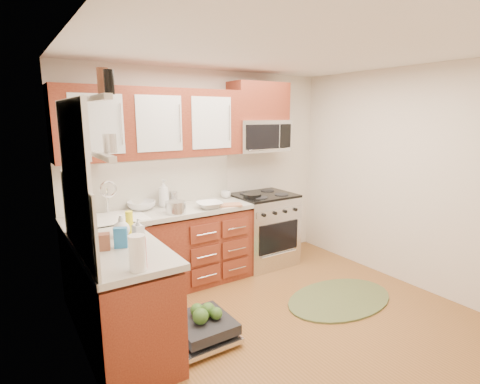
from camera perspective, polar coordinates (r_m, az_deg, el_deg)
floor at (r=3.80m, az=8.43°, el=-19.63°), size 3.50×3.50×0.00m
ceiling at (r=3.29m, az=9.81°, el=20.87°), size 3.50×3.50×0.00m
wall_back at (r=4.75m, az=-5.21°, el=2.96°), size 3.50×0.04×2.50m
wall_left at (r=2.54m, az=-21.85°, el=-5.50°), size 0.04×3.50×2.50m
wall_right at (r=4.67m, az=25.26°, el=1.74°), size 0.04×3.50×2.50m
base_cabinet_back at (r=4.40m, az=-11.61°, el=-9.07°), size 2.05×0.60×0.85m
base_cabinet_left at (r=3.39m, az=-17.46°, el=-15.93°), size 0.60×1.25×0.85m
countertop_back at (r=4.25m, az=-11.82°, el=-3.11°), size 2.07×0.64×0.05m
countertop_left at (r=3.20m, az=-17.80°, el=-8.32°), size 0.64×1.27×0.05m
backsplash_back at (r=4.45m, az=-13.38°, el=1.59°), size 2.05×0.02×0.57m
backsplash_left at (r=3.06m, az=-23.50°, el=-3.61°), size 0.02×1.25×0.57m
upper_cabinets at (r=4.24m, az=-13.06°, el=10.16°), size 2.05×0.35×0.75m
cabinet_over_mw at (r=4.91m, az=2.82°, el=13.64°), size 0.76×0.35×0.47m
range at (r=5.01m, az=3.61°, el=-5.65°), size 0.76×0.64×0.95m
microwave at (r=4.89m, az=2.95°, el=8.55°), size 0.76×0.38×0.40m
sink at (r=4.10m, az=-18.52°, el=-5.44°), size 0.62×0.50×0.26m
dishwasher at (r=3.54m, az=-6.22°, el=-20.18°), size 0.70×0.60×0.20m
window at (r=2.97m, az=-23.94°, el=2.63°), size 0.03×1.05×1.05m
window_blind at (r=2.94m, az=-23.99°, el=9.04°), size 0.02×0.96×0.40m
shelf_upper at (r=2.11m, az=-20.74°, el=13.28°), size 0.04×0.40×0.03m
shelf_lower at (r=2.12m, az=-20.16°, el=5.16°), size 0.04×0.40×0.03m
rug at (r=4.35m, az=14.92°, el=-15.46°), size 1.49×1.23×0.02m
skillet at (r=4.71m, az=1.89°, el=-0.53°), size 0.27×0.27×0.04m
stock_pot at (r=4.08m, az=-9.79°, el=-2.32°), size 0.27×0.27×0.13m
cutting_board at (r=4.37m, az=-1.48°, el=-1.97°), size 0.30×0.25×0.02m
canister at (r=4.50m, az=-10.12°, el=-0.88°), size 0.13×0.13×0.16m
paper_towel_roll at (r=2.65m, az=-15.37°, el=-8.95°), size 0.15×0.15×0.25m
mustard_bottle at (r=3.47m, az=-16.50°, el=-4.50°), size 0.09×0.09×0.21m
red_bottle at (r=2.69m, az=-14.69°, el=-8.98°), size 0.08×0.08×0.22m
wooden_box at (r=3.15m, az=-20.38°, el=-7.14°), size 0.15×0.12×0.13m
blue_carton at (r=3.14m, az=-17.72°, el=-6.64°), size 0.12×0.10×0.16m
bowl_a at (r=4.27m, az=-4.67°, el=-1.99°), size 0.32×0.32×0.07m
bowl_b at (r=4.32m, az=-14.77°, el=-2.00°), size 0.36×0.36×0.10m
cup at (r=4.76m, az=-2.16°, el=-0.36°), size 0.16×0.16×0.10m
soap_bottle_a at (r=4.37m, az=-11.56°, el=-0.20°), size 0.15×0.15×0.32m
soap_bottle_b at (r=3.32m, az=-15.26°, el=-5.40°), size 0.09×0.10×0.18m
soap_bottle_c at (r=3.42m, az=-17.66°, el=-4.97°), size 0.16×0.16×0.19m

